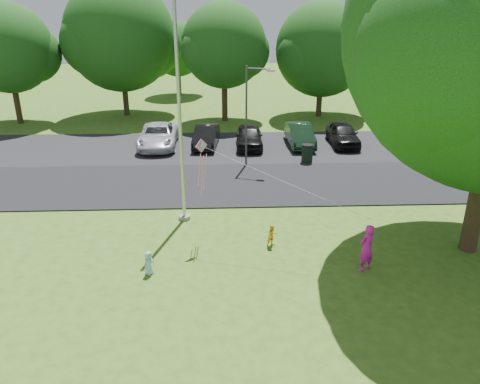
{
  "coord_description": "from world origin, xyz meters",
  "views": [
    {
      "loc": [
        -1.89,
        -13.07,
        8.52
      ],
      "look_at": [
        -1.18,
        4.0,
        1.6
      ],
      "focal_mm": 35.0,
      "sensor_mm": 36.0,
      "label": 1
    }
  ],
  "objects_px": {
    "street_lamp": "(250,108)",
    "child_blue": "(149,263)",
    "flagpole": "(180,123)",
    "kite": "(207,160)",
    "woman": "(366,248)",
    "trash_can": "(307,154)",
    "child_yellow": "(272,235)"
  },
  "relations": [
    {
      "from": "flagpole",
      "to": "kite",
      "type": "xyz_separation_m",
      "value": [
        1.07,
        -1.97,
        -0.89
      ]
    },
    {
      "from": "woman",
      "to": "trash_can",
      "type": "bearing_deg",
      "value": -120.47
    },
    {
      "from": "child_yellow",
      "to": "child_blue",
      "type": "xyz_separation_m",
      "value": [
        -4.36,
        -1.8,
        -0.02
      ]
    },
    {
      "from": "child_blue",
      "to": "flagpole",
      "type": "bearing_deg",
      "value": 30.28
    },
    {
      "from": "woman",
      "to": "kite",
      "type": "xyz_separation_m",
      "value": [
        -5.39,
        2.38,
        2.42
      ]
    },
    {
      "from": "street_lamp",
      "to": "child_blue",
      "type": "relative_size",
      "value": 6.56
    },
    {
      "from": "flagpole",
      "to": "kite",
      "type": "relative_size",
      "value": 1.73
    },
    {
      "from": "trash_can",
      "to": "child_blue",
      "type": "xyz_separation_m",
      "value": [
        -7.39,
        -11.6,
        -0.12
      ]
    },
    {
      "from": "child_yellow",
      "to": "flagpole",
      "type": "bearing_deg",
      "value": 115.96
    },
    {
      "from": "flagpole",
      "to": "kite",
      "type": "bearing_deg",
      "value": -61.52
    },
    {
      "from": "flagpole",
      "to": "street_lamp",
      "type": "distance_m",
      "value": 7.56
    },
    {
      "from": "woman",
      "to": "street_lamp",
      "type": "bearing_deg",
      "value": -103.94
    },
    {
      "from": "child_yellow",
      "to": "trash_can",
      "type": "bearing_deg",
      "value": 44.76
    },
    {
      "from": "child_yellow",
      "to": "child_blue",
      "type": "distance_m",
      "value": 4.71
    },
    {
      "from": "flagpole",
      "to": "child_blue",
      "type": "bearing_deg",
      "value": -101.62
    },
    {
      "from": "trash_can",
      "to": "woman",
      "type": "xyz_separation_m",
      "value": [
        -0.05,
        -11.63,
        0.31
      ]
    },
    {
      "from": "trash_can",
      "to": "woman",
      "type": "bearing_deg",
      "value": -90.22
    },
    {
      "from": "street_lamp",
      "to": "child_yellow",
      "type": "distance_m",
      "value": 9.76
    },
    {
      "from": "street_lamp",
      "to": "child_yellow",
      "type": "bearing_deg",
      "value": -69.58
    },
    {
      "from": "flagpole",
      "to": "woman",
      "type": "xyz_separation_m",
      "value": [
        6.46,
        -4.35,
        -3.31
      ]
    },
    {
      "from": "flagpole",
      "to": "street_lamp",
      "type": "bearing_deg",
      "value": 64.87
    },
    {
      "from": "flagpole",
      "to": "street_lamp",
      "type": "relative_size",
      "value": 1.82
    },
    {
      "from": "street_lamp",
      "to": "trash_can",
      "type": "height_order",
      "value": "street_lamp"
    },
    {
      "from": "child_yellow",
      "to": "child_blue",
      "type": "relative_size",
      "value": 1.04
    },
    {
      "from": "child_yellow",
      "to": "kite",
      "type": "xyz_separation_m",
      "value": [
        -2.4,
        0.55,
        2.84
      ]
    },
    {
      "from": "street_lamp",
      "to": "woman",
      "type": "relative_size",
      "value": 3.22
    },
    {
      "from": "street_lamp",
      "to": "child_blue",
      "type": "height_order",
      "value": "street_lamp"
    },
    {
      "from": "trash_can",
      "to": "child_yellow",
      "type": "height_order",
      "value": "trash_can"
    },
    {
      "from": "flagpole",
      "to": "kite",
      "type": "height_order",
      "value": "flagpole"
    },
    {
      "from": "woman",
      "to": "child_yellow",
      "type": "height_order",
      "value": "woman"
    },
    {
      "from": "flagpole",
      "to": "woman",
      "type": "relative_size",
      "value": 5.86
    },
    {
      "from": "woman",
      "to": "child_blue",
      "type": "bearing_deg",
      "value": -30.53
    }
  ]
}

